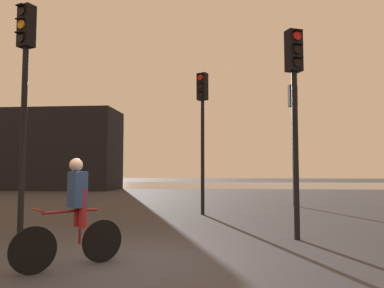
{
  "coord_description": "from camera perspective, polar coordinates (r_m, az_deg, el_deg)",
  "views": [
    {
      "loc": [
        1.47,
        -5.82,
        1.44
      ],
      "look_at": [
        0.5,
        5.0,
        2.2
      ],
      "focal_mm": 35.0,
      "sensor_mm": 36.0,
      "label": 1
    }
  ],
  "objects": [
    {
      "name": "traffic_light_near_left",
      "position": [
        8.69,
        -24.13,
        9.35
      ],
      "size": [
        0.39,
        0.41,
        4.92
      ],
      "rotation": [
        0.0,
        0.0,
        2.76
      ],
      "color": "black",
      "rests_on": "ground"
    },
    {
      "name": "traffic_light_near_right",
      "position": [
        8.35,
        15.37,
        7.56
      ],
      "size": [
        0.39,
        0.41,
        4.45
      ],
      "rotation": [
        0.0,
        0.0,
        3.57
      ],
      "color": "black",
      "rests_on": "ground"
    },
    {
      "name": "traffic_light_far_right",
      "position": [
        15.74,
        15.17,
        3.25
      ],
      "size": [
        0.37,
        0.39,
        4.91
      ],
      "rotation": [
        0.0,
        0.0,
        3.4
      ],
      "color": "black",
      "rests_on": "ground"
    },
    {
      "name": "cyclist",
      "position": [
        5.96,
        -17.45,
        -9.81
      ],
      "size": [
        1.22,
        1.25,
        1.62
      ],
      "rotation": [
        0.0,
        0.0,
        2.37
      ],
      "color": "black",
      "rests_on": "ground"
    },
    {
      "name": "ground_plane",
      "position": [
        6.18,
        -9.23,
        -17.45
      ],
      "size": [
        120.0,
        120.0,
        0.0
      ],
      "primitive_type": "plane",
      "color": "#333338"
    },
    {
      "name": "traffic_light_center",
      "position": [
        12.37,
        1.6,
        4.29
      ],
      "size": [
        0.4,
        0.42,
        4.65
      ],
      "rotation": [
        0.0,
        0.0,
        2.64
      ],
      "color": "black",
      "rests_on": "ground"
    },
    {
      "name": "water_strip",
      "position": [
        36.74,
        2.85,
        -6.23
      ],
      "size": [
        80.0,
        16.0,
        0.01
      ],
      "primitive_type": "cube",
      "color": "slate",
      "rests_on": "ground"
    },
    {
      "name": "distant_building",
      "position": [
        30.41,
        -23.39,
        -0.86
      ],
      "size": [
        13.05,
        4.0,
        5.86
      ],
      "primitive_type": "cube",
      "color": "black",
      "rests_on": "ground"
    }
  ]
}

